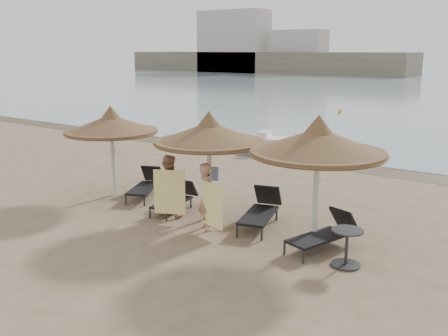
# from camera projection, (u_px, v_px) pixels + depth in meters

# --- Properties ---
(ground) EXTENTS (160.00, 160.00, 0.00)m
(ground) POSITION_uv_depth(u_px,v_px,m) (169.00, 231.00, 12.55)
(ground) COLOR #8A7259
(ground) RESTS_ON ground
(wet_sand_strip) EXTENTS (200.00, 1.60, 0.01)m
(wet_sand_strip) POSITION_uv_depth(u_px,v_px,m) (325.00, 163.00, 20.00)
(wet_sand_strip) COLOR brown
(wet_sand_strip) RESTS_ON ground
(far_shore) EXTENTS (150.00, 54.80, 12.00)m
(far_shore) POSITION_uv_depth(u_px,v_px,m) (356.00, 59.00, 87.74)
(far_shore) COLOR #706958
(far_shore) RESTS_ON ground
(palapa_left) EXTENTS (2.83, 2.83, 2.81)m
(palapa_left) POSITION_uv_depth(u_px,v_px,m) (111.00, 124.00, 15.08)
(palapa_left) COLOR silver
(palapa_left) RESTS_ON ground
(palapa_center) EXTENTS (2.93, 2.93, 2.90)m
(palapa_center) POSITION_uv_depth(u_px,v_px,m) (209.00, 133.00, 12.98)
(palapa_center) COLOR silver
(palapa_center) RESTS_ON ground
(palapa_right) EXTENTS (3.08, 3.08, 3.05)m
(palapa_right) POSITION_uv_depth(u_px,v_px,m) (318.00, 142.00, 11.09)
(palapa_right) COLOR silver
(palapa_right) RESTS_ON ground
(lounger_far_left) EXTENTS (1.36, 1.98, 0.85)m
(lounger_far_left) POSITION_uv_depth(u_px,v_px,m) (146.00, 184.00, 15.46)
(lounger_far_left) COLOR #2C2C2E
(lounger_far_left) RESTS_ON ground
(lounger_near_left) EXTENTS (0.84, 1.80, 0.78)m
(lounger_near_left) POSITION_uv_depth(u_px,v_px,m) (176.00, 198.00, 14.10)
(lounger_near_left) COLOR #2C2C2E
(lounger_near_left) RESTS_ON ground
(lounger_near_right) EXTENTS (1.22, 2.15, 0.91)m
(lounger_near_right) POSITION_uv_depth(u_px,v_px,m) (261.00, 209.00, 12.91)
(lounger_near_right) COLOR #2C2C2E
(lounger_near_right) RESTS_ON ground
(lounger_far_right) EXTENTS (1.16, 1.98, 0.84)m
(lounger_far_right) POSITION_uv_depth(u_px,v_px,m) (326.00, 232.00, 11.36)
(lounger_far_right) COLOR #2C2C2E
(lounger_far_right) RESTS_ON ground
(side_table) EXTENTS (0.66, 0.66, 0.80)m
(side_table) POSITION_uv_depth(u_px,v_px,m) (346.00, 249.00, 10.43)
(side_table) COLOR #2C2C2E
(side_table) RESTS_ON ground
(person_left) EXTENTS (1.06, 0.86, 1.99)m
(person_left) POSITION_uv_depth(u_px,v_px,m) (168.00, 181.00, 13.43)
(person_left) COLOR tan
(person_left) RESTS_ON ground
(person_right) EXTENTS (1.10, 1.03, 2.00)m
(person_right) POSITION_uv_depth(u_px,v_px,m) (207.00, 191.00, 12.44)
(person_right) COLOR tan
(person_right) RESTS_ON ground
(towel_left) EXTENTS (0.78, 0.38, 1.19)m
(towel_left) POSITION_uv_depth(u_px,v_px,m) (169.00, 192.00, 12.99)
(towel_left) COLOR yellow
(towel_left) RESTS_ON ground
(towel_right) EXTENTS (0.77, 0.21, 1.10)m
(towel_right) POSITION_uv_depth(u_px,v_px,m) (212.00, 205.00, 12.10)
(towel_right) COLOR yellow
(towel_right) RESTS_ON ground
(bag_patterned) EXTENTS (0.30, 0.20, 0.36)m
(bag_patterned) POSITION_uv_depth(u_px,v_px,m) (213.00, 174.00, 13.39)
(bag_patterned) COLOR silver
(bag_patterned) RESTS_ON ground
(bag_dark) EXTENTS (0.25, 0.15, 0.34)m
(bag_dark) POSITION_uv_depth(u_px,v_px,m) (206.00, 178.00, 13.13)
(bag_dark) COLOR black
(bag_dark) RESTS_ON ground
(pedal_boat) EXTENTS (2.26, 1.65, 0.95)m
(pedal_boat) POSITION_uv_depth(u_px,v_px,m) (272.00, 145.00, 21.95)
(pedal_boat) COLOR blue
(pedal_boat) RESTS_ON ground
(buoy_left) EXTENTS (0.31, 0.31, 0.31)m
(buoy_left) POSITION_uv_depth(u_px,v_px,m) (340.00, 111.00, 35.88)
(buoy_left) COLOR yellow
(buoy_left) RESTS_ON ground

